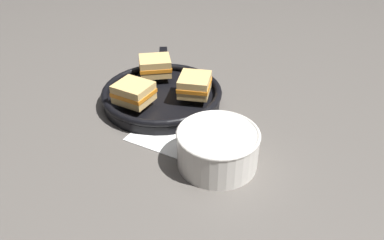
{
  "coord_description": "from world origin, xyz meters",
  "views": [
    {
      "loc": [
        0.29,
        -0.63,
        0.51
      ],
      "look_at": [
        -0.0,
        -0.01,
        0.04
      ],
      "focal_mm": 35.0,
      "sensor_mm": 36.0,
      "label": 1
    }
  ],
  "objects_px": {
    "spoon": "(192,133)",
    "skillet": "(162,95)",
    "soup_bowl": "(218,146)",
    "sandwich_far_left": "(195,85)",
    "sandwich_near_right": "(134,93)",
    "sandwich_near_left": "(155,66)"
  },
  "relations": [
    {
      "from": "spoon",
      "to": "skillet",
      "type": "relative_size",
      "value": 0.35
    },
    {
      "from": "soup_bowl",
      "to": "sandwich_far_left",
      "type": "relative_size",
      "value": 1.66
    },
    {
      "from": "sandwich_far_left",
      "to": "skillet",
      "type": "bearing_deg",
      "value": -171.26
    },
    {
      "from": "sandwich_near_right",
      "to": "soup_bowl",
      "type": "bearing_deg",
      "value": -18.38
    },
    {
      "from": "soup_bowl",
      "to": "sandwich_far_left",
      "type": "distance_m",
      "value": 0.23
    },
    {
      "from": "skillet",
      "to": "sandwich_near_right",
      "type": "height_order",
      "value": "sandwich_near_right"
    },
    {
      "from": "sandwich_near_left",
      "to": "sandwich_near_right",
      "type": "height_order",
      "value": "same"
    },
    {
      "from": "sandwich_far_left",
      "to": "sandwich_near_left",
      "type": "bearing_deg",
      "value": 160.08
    },
    {
      "from": "soup_bowl",
      "to": "spoon",
      "type": "xyz_separation_m",
      "value": [
        -0.09,
        0.06,
        -0.04
      ]
    },
    {
      "from": "sandwich_near_left",
      "to": "sandwich_near_right",
      "type": "distance_m",
      "value": 0.15
    },
    {
      "from": "skillet",
      "to": "sandwich_near_left",
      "type": "height_order",
      "value": "sandwich_near_left"
    },
    {
      "from": "skillet",
      "to": "sandwich_far_left",
      "type": "bearing_deg",
      "value": 8.74
    },
    {
      "from": "sandwich_far_left",
      "to": "sandwich_near_right",
      "type": "bearing_deg",
      "value": -139.92
    },
    {
      "from": "skillet",
      "to": "spoon",
      "type": "bearing_deg",
      "value": -37.87
    },
    {
      "from": "spoon",
      "to": "sandwich_near_right",
      "type": "height_order",
      "value": "sandwich_near_right"
    },
    {
      "from": "sandwich_far_left",
      "to": "spoon",
      "type": "bearing_deg",
      "value": -68.04
    },
    {
      "from": "spoon",
      "to": "sandwich_far_left",
      "type": "relative_size",
      "value": 1.42
    },
    {
      "from": "spoon",
      "to": "sandwich_far_left",
      "type": "distance_m",
      "value": 0.14
    },
    {
      "from": "soup_bowl",
      "to": "sandwich_near_left",
      "type": "bearing_deg",
      "value": 140.05
    },
    {
      "from": "sandwich_near_left",
      "to": "sandwich_near_right",
      "type": "bearing_deg",
      "value": -79.92
    },
    {
      "from": "spoon",
      "to": "soup_bowl",
      "type": "bearing_deg",
      "value": -46.67
    },
    {
      "from": "soup_bowl",
      "to": "skillet",
      "type": "relative_size",
      "value": 0.41
    }
  ]
}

